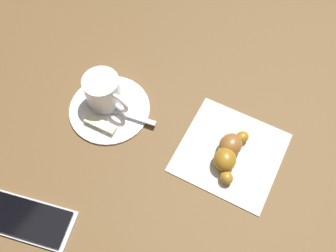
{
  "coord_description": "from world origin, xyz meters",
  "views": [
    {
      "loc": [
        -0.18,
        0.25,
        0.57
      ],
      "look_at": [
        -0.01,
        -0.01,
        0.02
      ],
      "focal_mm": 39.68,
      "sensor_mm": 36.0,
      "label": 1
    }
  ],
  "objects": [
    {
      "name": "espresso_cup",
      "position": [
        0.11,
        0.0,
        0.04
      ],
      "size": [
        0.09,
        0.06,
        0.06
      ],
      "color": "white",
      "rests_on": "saucer"
    },
    {
      "name": "teaspoon",
      "position": [
        0.1,
        0.01,
        0.01
      ],
      "size": [
        0.13,
        0.04,
        0.01
      ],
      "color": "silver",
      "rests_on": "saucer"
    },
    {
      "name": "napkin",
      "position": [
        -0.13,
        -0.03,
        0.0
      ],
      "size": [
        0.18,
        0.17,
        0.0
      ],
      "primitive_type": "cube",
      "rotation": [
        0.0,
        0.0,
        0.09
      ],
      "color": "silver",
      "rests_on": "ground"
    },
    {
      "name": "cell_phone",
      "position": [
        0.09,
        0.24,
        0.0
      ],
      "size": [
        0.16,
        0.1,
        0.01
      ],
      "color": "#BAB8B8",
      "rests_on": "ground"
    },
    {
      "name": "saucer",
      "position": [
        0.1,
        0.01,
        0.0
      ],
      "size": [
        0.14,
        0.14,
        0.01
      ],
      "primitive_type": "cylinder",
      "color": "white",
      "rests_on": "ground"
    },
    {
      "name": "sugar_packet",
      "position": [
        0.09,
        0.05,
        0.01
      ],
      "size": [
        0.06,
        0.02,
        0.01
      ],
      "primitive_type": "cube",
      "rotation": [
        0.0,
        0.0,
        9.52
      ],
      "color": "beige",
      "rests_on": "saucer"
    },
    {
      "name": "croissant",
      "position": [
        -0.13,
        -0.02,
        0.02
      ],
      "size": [
        0.06,
        0.11,
        0.03
      ],
      "color": "#966718",
      "rests_on": "napkin"
    },
    {
      "name": "ground_plane",
      "position": [
        0.0,
        0.0,
        0.0
      ],
      "size": [
        1.8,
        1.8,
        0.0
      ],
      "primitive_type": "plane",
      "color": "brown"
    }
  ]
}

